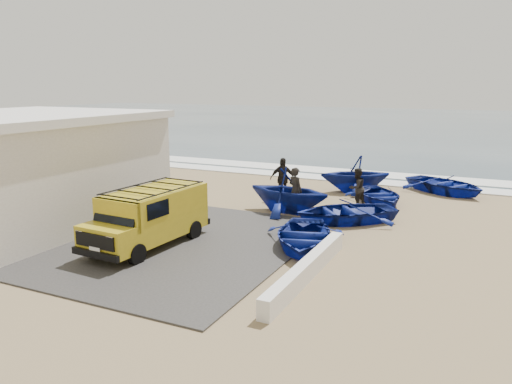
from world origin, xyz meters
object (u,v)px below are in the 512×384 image
(building, at_px, (21,167))
(boat_far_left, at_px, (355,174))
(parapet, at_px, (307,269))
(fisherman_middle, at_px, (357,188))
(boat_mid_right, at_px, (379,195))
(van, at_px, (150,215))
(fisherman_back, at_px, (282,179))
(boat_near_right, at_px, (345,212))
(boat_near_left, at_px, (303,236))
(fisherman_front, at_px, (295,191))
(boat_mid_left, at_px, (288,190))
(boat_far_right, at_px, (445,184))

(building, bearing_deg, boat_far_left, 46.03)
(parapet, xyz_separation_m, fisherman_middle, (-0.87, 8.90, 0.61))
(boat_mid_right, bearing_deg, van, -151.96)
(parapet, bearing_deg, fisherman_back, 116.71)
(boat_mid_right, height_order, fisherman_middle, fisherman_middle)
(boat_near_right, height_order, boat_far_left, boat_far_left)
(van, xyz_separation_m, boat_near_right, (5.17, 5.82, -0.66))
(boat_near_left, height_order, fisherman_front, fisherman_front)
(boat_near_right, height_order, boat_mid_left, boat_mid_left)
(boat_far_left, bearing_deg, building, -74.02)
(boat_near_right, relative_size, boat_far_left, 1.15)
(parapet, xyz_separation_m, boat_far_right, (2.44, 13.75, 0.17))
(fisherman_back, bearing_deg, boat_near_right, -67.22)
(van, relative_size, boat_mid_right, 1.33)
(van, relative_size, boat_mid_left, 1.31)
(boat_far_left, bearing_deg, boat_mid_left, -45.84)
(fisherman_front, distance_m, fisherman_middle, 3.06)
(van, distance_m, fisherman_front, 6.81)
(building, bearing_deg, boat_far_right, 40.49)
(building, bearing_deg, van, -4.53)
(boat_near_right, relative_size, fisherman_back, 2.03)
(boat_mid_right, height_order, fisherman_front, fisherman_front)
(boat_mid_right, bearing_deg, fisherman_middle, -153.00)
(boat_mid_left, height_order, fisherman_back, fisherman_back)
(parapet, relative_size, boat_mid_left, 1.64)
(building, relative_size, parapet, 1.57)
(boat_mid_left, height_order, fisherman_front, fisherman_front)
(boat_far_right, bearing_deg, boat_near_left, -163.86)
(boat_near_left, bearing_deg, boat_mid_left, 101.93)
(building, relative_size, boat_mid_left, 2.56)
(fisherman_front, bearing_deg, boat_mid_left, 10.97)
(boat_near_right, xyz_separation_m, boat_far_right, (3.08, 7.46, 0.02))
(boat_near_left, xyz_separation_m, fisherman_back, (-3.38, 6.28, 0.61))
(boat_mid_left, bearing_deg, fisherman_back, 35.39)
(fisherman_middle, bearing_deg, boat_far_right, 174.93)
(parapet, relative_size, boat_far_right, 1.41)
(boat_mid_right, bearing_deg, building, -175.01)
(van, height_order, fisherman_middle, van)
(boat_mid_left, bearing_deg, boat_far_right, -32.60)
(boat_mid_right, relative_size, boat_far_left, 1.02)
(parapet, height_order, fisherman_middle, fisherman_middle)
(parapet, height_order, boat_far_left, boat_far_left)
(boat_mid_right, bearing_deg, boat_far_left, 98.14)
(fisherman_front, bearing_deg, boat_mid_right, -102.63)
(van, relative_size, fisherman_middle, 2.71)
(boat_far_left, relative_size, fisherman_back, 1.76)
(boat_near_left, bearing_deg, van, -172.20)
(boat_far_left, bearing_deg, van, -49.21)
(building, distance_m, boat_far_right, 19.71)
(boat_near_left, xyz_separation_m, boat_mid_right, (0.95, 7.54, -0.03))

